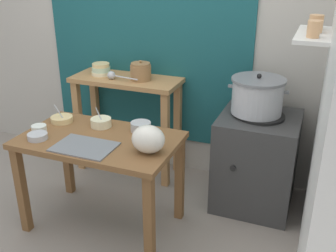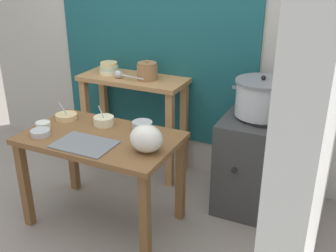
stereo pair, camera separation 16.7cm
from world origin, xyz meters
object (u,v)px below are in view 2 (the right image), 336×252
at_px(steamer_pot, 262,98).
at_px(ladle, 120,74).
at_px(stove_block, 260,164).
at_px(plastic_bag, 146,139).
at_px(serving_tray, 84,144).
at_px(prep_bowl_0, 40,132).
at_px(prep_bowl_2, 104,120).
at_px(prep_table, 101,150).
at_px(bowl_stack_enamel, 109,68).
at_px(back_shelf_table, 134,101).
at_px(prep_bowl_4, 43,124).
at_px(prep_bowl_3, 66,116).
at_px(clay_pot, 147,71).
at_px(prep_bowl_1, 142,126).

height_order(steamer_pot, ladle, steamer_pot).
bearing_deg(stove_block, plastic_bag, -127.06).
height_order(steamer_pot, serving_tray, steamer_pot).
xyz_separation_m(ladle, prep_bowl_0, (-0.09, -0.92, -0.19)).
distance_m(steamer_pot, ladle, 1.24).
bearing_deg(plastic_bag, prep_bowl_2, 153.10).
bearing_deg(prep_bowl_2, prep_table, -64.46).
relative_size(bowl_stack_enamel, plastic_bag, 0.79).
bearing_deg(back_shelf_table, prep_bowl_4, -106.15).
height_order(ladle, prep_bowl_4, ladle).
relative_size(serving_tray, plastic_bag, 1.83).
height_order(steamer_pot, plastic_bag, steamer_pot).
bearing_deg(prep_bowl_0, stove_block, 32.44).
bearing_deg(plastic_bag, serving_tray, -167.14).
height_order(prep_bowl_0, prep_bowl_3, prep_bowl_3).
relative_size(back_shelf_table, clay_pot, 5.38).
bearing_deg(back_shelf_table, prep_table, -76.13).
bearing_deg(ladle, back_shelf_table, 43.57).
xyz_separation_m(stove_block, clay_pot, (-1.06, 0.13, 0.59)).
bearing_deg(stove_block, prep_bowl_2, -154.18).
bearing_deg(bowl_stack_enamel, clay_pot, -0.82).
relative_size(back_shelf_table, prep_bowl_4, 8.94).
relative_size(prep_bowl_1, prep_bowl_2, 0.92).
distance_m(back_shelf_table, clay_pot, 0.33).
xyz_separation_m(prep_bowl_0, prep_bowl_1, (0.60, 0.39, 0.01)).
xyz_separation_m(prep_bowl_1, prep_bowl_4, (-0.68, -0.27, -0.01)).
xyz_separation_m(plastic_bag, prep_bowl_1, (-0.19, 0.29, -0.06)).
relative_size(bowl_stack_enamel, prep_bowl_3, 1.05).
bearing_deg(bowl_stack_enamel, prep_bowl_2, -60.80).
height_order(stove_block, clay_pot, clay_pot).
bearing_deg(prep_bowl_1, prep_table, -136.24).
height_order(serving_tray, plastic_bag, plastic_bag).
bearing_deg(serving_tray, back_shelf_table, 101.07).
bearing_deg(prep_bowl_3, plastic_bag, -15.01).
bearing_deg(clay_pot, stove_block, -7.02).
bearing_deg(bowl_stack_enamel, prep_bowl_4, -90.58).
distance_m(prep_table, prep_bowl_3, 0.45).
distance_m(stove_block, prep_bowl_1, 0.99).
bearing_deg(stove_block, serving_tray, -139.11).
relative_size(clay_pot, prep_bowl_0, 1.30).
bearing_deg(prep_table, prep_bowl_2, 115.54).
relative_size(prep_bowl_1, prep_bowl_4, 1.36).
bearing_deg(clay_pot, back_shelf_table, -180.00).
height_order(clay_pot, bowl_stack_enamel, clay_pot).
bearing_deg(stove_block, prep_table, -144.89).
xyz_separation_m(stove_block, ladle, (-1.28, 0.05, 0.55)).
xyz_separation_m(prep_bowl_3, prep_bowl_4, (-0.05, -0.20, -0.00)).
height_order(prep_table, clay_pot, clay_pot).
bearing_deg(plastic_bag, prep_bowl_4, 178.84).
bearing_deg(prep_bowl_0, serving_tray, 0.78).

